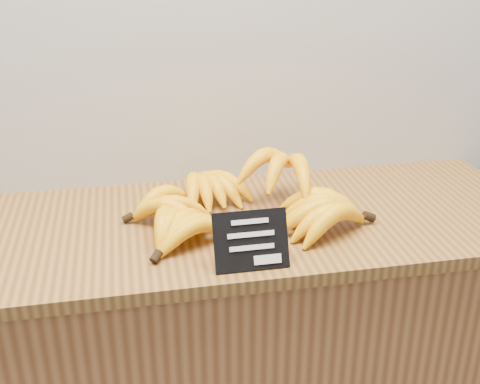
# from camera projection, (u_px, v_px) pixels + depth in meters

# --- Properties ---
(counter) EXTENTS (1.47, 0.50, 0.90)m
(counter) POSITION_uv_depth(u_px,v_px,m) (236.00, 378.00, 1.60)
(counter) COLOR #9C6132
(counter) RESTS_ON ground
(counter_top) EXTENTS (1.44, 0.54, 0.03)m
(counter_top) POSITION_uv_depth(u_px,v_px,m) (236.00, 224.00, 1.41)
(counter_top) COLOR brown
(counter_top) RESTS_ON counter
(chalkboard_sign) EXTENTS (0.15, 0.05, 0.11)m
(chalkboard_sign) POSITION_uv_depth(u_px,v_px,m) (251.00, 241.00, 1.19)
(chalkboard_sign) COLOR black
(chalkboard_sign) RESTS_ON counter_top
(banana_pile) EXTENTS (0.56, 0.44, 0.12)m
(banana_pile) POSITION_uv_depth(u_px,v_px,m) (244.00, 201.00, 1.39)
(banana_pile) COLOR #FFBA0A
(banana_pile) RESTS_ON counter_top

